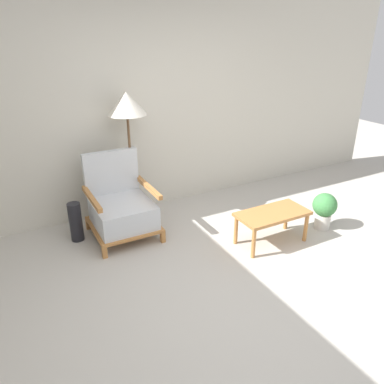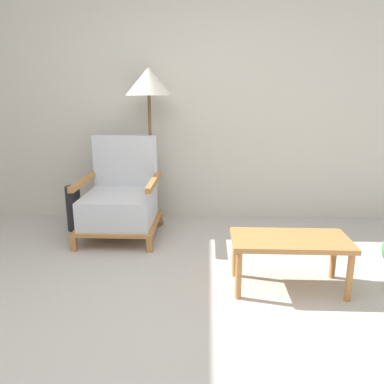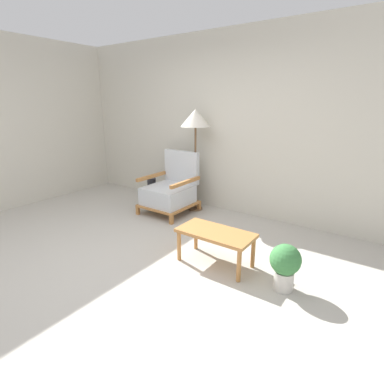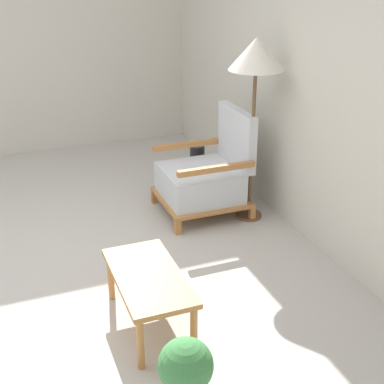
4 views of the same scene
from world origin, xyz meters
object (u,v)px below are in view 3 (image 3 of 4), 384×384
Objects in this scene: vase at (152,191)px; potted_plant at (285,264)px; floor_lamp at (196,121)px; coffee_table at (216,236)px; armchair at (170,191)px.

vase is 1.01× the size of potted_plant.
coffee_table is (1.16, -1.29, -1.08)m from floor_lamp.
armchair is at bearing -128.62° from floor_lamp.
vase is at bearing 166.96° from armchair.
potted_plant is (2.68, -1.13, 0.04)m from vase.
armchair reaches higher than coffee_table.
potted_plant is at bearing -2.83° from coffee_table.
armchair is 0.59× the size of floor_lamp.
armchair is 0.53m from vase.
floor_lamp is 3.47× the size of vase.
vase is (-1.92, 1.09, -0.10)m from coffee_table.
floor_lamp is (0.26, 0.32, 1.06)m from armchair.
coffee_table is at bearing -29.58° from vase.
armchair is at bearing 145.48° from coffee_table.
coffee_table is 0.77m from potted_plant.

